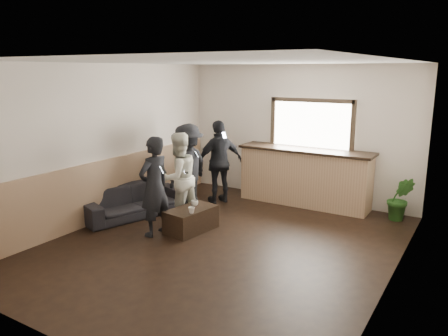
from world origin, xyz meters
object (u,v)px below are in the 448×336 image
Objects in this scene: person_a at (154,186)px; person_c at (188,167)px; person_b at (178,178)px; cup_a at (195,203)px; bar_counter at (305,173)px; potted_plant at (400,199)px; sofa at (134,201)px; cup_b at (192,210)px; person_d at (220,162)px; coffee_table at (191,220)px.

person_c is (-0.36, 1.43, 0.01)m from person_a.
cup_a is at bearing 90.08° from person_b.
potted_plant is (1.85, -0.05, -0.23)m from bar_counter.
sofa reaches higher than cup_b.
person_c is (0.61, 0.89, 0.55)m from sofa.
bar_counter reaches higher than cup_a.
cup_a is 0.39m from cup_b.
person_a is 2.10m from person_d.
cup_b is 0.13× the size of potted_plant.
person_c is at bearing -141.18° from bar_counter.
sofa is 4.89m from potted_plant.
person_a is (-0.38, -0.59, 0.38)m from cup_a.
coffee_table is at bearing -77.81° from cup_a.
person_c is at bearing 128.15° from cup_b.
person_d reaches higher than cup_a.
person_c reaches higher than cup_b.
sofa is 1.90m from person_d.
person_d is (0.01, 1.37, 0.04)m from person_b.
person_d reaches higher than person_c.
potted_plant is at bearing 137.32° from person_a.
person_d is at bearing -171.75° from person_a.
sofa is 1.16× the size of person_d.
bar_counter reaches higher than person_c.
bar_counter reaches higher than person_d.
sofa is (-2.45, -2.36, -0.35)m from bar_counter.
cup_b is at bearing 120.52° from person_a.
cup_a is 0.08× the size of person_b.
bar_counter is at bearing 150.06° from person_d.
bar_counter is 3.02× the size of coffee_table.
potted_plant is 0.49× the size of person_c.
potted_plant is at bearing 135.04° from person_d.
cup_a is (-0.03, 0.15, 0.25)m from coffee_table.
person_b reaches higher than cup_a.
person_b is 0.75m from person_c.
person_c is (-3.69, -1.43, 0.43)m from potted_plant.
person_d is (0.92, 1.56, 0.56)m from sofa.
bar_counter is 24.67× the size of cup_b.
person_d reaches higher than cup_b.
bar_counter is 1.67× the size of person_b.
coffee_table is 0.55× the size of person_b.
person_d is (-0.06, 2.10, 0.02)m from person_a.
person_a is (-0.41, -0.45, 0.63)m from coffee_table.
bar_counter is at bearing -27.12° from sofa.
sofa is 1.22× the size of person_b.
person_b is 1.37m from person_d.
sofa is 1.06m from person_b.
sofa is at bearing -112.28° from person_a.
cup_a is 1.18m from person_c.
cup_a reaches higher than coffee_table.
cup_b is at bearing -81.78° from sofa.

